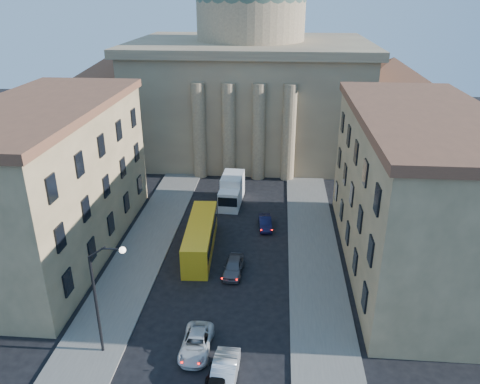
{
  "coord_description": "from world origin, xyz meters",
  "views": [
    {
      "loc": [
        4.57,
        -17.45,
        24.11
      ],
      "look_at": [
        1.65,
        17.32,
        8.9
      ],
      "focal_mm": 35.0,
      "sensor_mm": 36.0,
      "label": 1
    }
  ],
  "objects_px": {
    "car_right_near": "(224,375)",
    "city_bus": "(200,236)",
    "street_lamp": "(102,291)",
    "box_truck": "(232,191)"
  },
  "relations": [
    {
      "from": "car_right_near",
      "to": "city_bus",
      "type": "distance_m",
      "value": 17.49
    },
    {
      "from": "city_bus",
      "to": "box_truck",
      "type": "height_order",
      "value": "box_truck"
    },
    {
      "from": "city_bus",
      "to": "street_lamp",
      "type": "bearing_deg",
      "value": -108.93
    },
    {
      "from": "car_right_near",
      "to": "street_lamp",
      "type": "bearing_deg",
      "value": 167.85
    },
    {
      "from": "car_right_near",
      "to": "box_truck",
      "type": "bearing_deg",
      "value": 97.26
    },
    {
      "from": "street_lamp",
      "to": "box_truck",
      "type": "bearing_deg",
      "value": 76.75
    },
    {
      "from": "box_truck",
      "to": "car_right_near",
      "type": "bearing_deg",
      "value": -82.39
    },
    {
      "from": "street_lamp",
      "to": "city_bus",
      "type": "bearing_deg",
      "value": 73.97
    },
    {
      "from": "street_lamp",
      "to": "car_right_near",
      "type": "relative_size",
      "value": 1.89
    },
    {
      "from": "street_lamp",
      "to": "car_right_near",
      "type": "distance_m",
      "value": 9.91
    }
  ]
}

